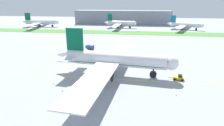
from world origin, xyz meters
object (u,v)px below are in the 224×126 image
(ground_crew_marshaller_front, at_px, (93,67))
(traffic_cone_starboard_wing, at_px, (54,83))
(service_truck_baggage_loader, at_px, (90,47))
(airliner_foreground, at_px, (113,60))
(traffic_cone_near_nose, at_px, (62,90))
(parked_airliner_far_right, at_px, (184,25))
(ground_crew_wingwalker_port, at_px, (95,66))
(parked_airliner_far_left, at_px, (40,22))
(traffic_cone_port_wing, at_px, (176,95))
(pushback_tug, at_px, (179,77))
(parked_airliner_far_centre, at_px, (120,23))

(ground_crew_marshaller_front, xyz_separation_m, traffic_cone_starboard_wing, (-10.71, -18.41, -0.78))
(service_truck_baggage_loader, bearing_deg, airliner_foreground, -63.48)
(traffic_cone_near_nose, xyz_separation_m, parked_airliner_far_right, (74.57, 164.28, 4.74))
(ground_crew_wingwalker_port, distance_m, parked_airliner_far_left, 170.15)
(airliner_foreground, bearing_deg, traffic_cone_port_wing, -35.68)
(ground_crew_marshaller_front, height_order, traffic_cone_near_nose, ground_crew_marshaller_front)
(ground_crew_wingwalker_port, xyz_separation_m, traffic_cone_near_nose, (-6.10, -25.45, -0.73))
(pushback_tug, distance_m, traffic_cone_port_wing, 14.63)
(airliner_foreground, distance_m, traffic_cone_port_wing, 29.46)
(ground_crew_marshaller_front, height_order, traffic_cone_port_wing, ground_crew_marshaller_front)
(ground_crew_marshaller_front, height_order, parked_airliner_far_left, parked_airliner_far_left)
(airliner_foreground, relative_size, parked_airliner_far_left, 1.18)
(ground_crew_wingwalker_port, bearing_deg, parked_airliner_far_right, 63.75)
(pushback_tug, distance_m, parked_airliner_far_centre, 156.39)
(traffic_cone_near_nose, distance_m, service_truck_baggage_loader, 62.00)
(traffic_cone_starboard_wing, distance_m, parked_airliner_far_right, 178.03)
(pushback_tug, bearing_deg, airliner_foreground, 174.53)
(traffic_cone_starboard_wing, bearing_deg, pushback_tug, 13.03)
(parked_airliner_far_left, distance_m, parked_airliner_far_right, 168.08)
(service_truck_baggage_loader, bearing_deg, parked_airliner_far_left, 130.77)
(airliner_foreground, relative_size, pushback_tug, 13.74)
(ground_crew_marshaller_front, relative_size, service_truck_baggage_loader, 0.28)
(ground_crew_marshaller_front, distance_m, parked_airliner_far_right, 156.77)
(airliner_foreground, xyz_separation_m, service_truck_baggage_loader, (-21.37, 42.82, -5.02))
(ground_crew_marshaller_front, xyz_separation_m, service_truck_baggage_loader, (-11.13, 37.98, 0.42))
(parked_airliner_far_right, bearing_deg, traffic_cone_starboard_wing, -116.73)
(service_truck_baggage_loader, relative_size, parked_airliner_far_right, 0.11)
(ground_crew_marshaller_front, bearing_deg, pushback_tug, -11.33)
(pushback_tug, relative_size, parked_airliner_far_centre, 0.10)
(pushback_tug, xyz_separation_m, parked_airliner_far_right, (32.44, 147.94, 4.02))
(airliner_foreground, relative_size, service_truck_baggage_loader, 13.28)
(service_truck_baggage_loader, bearing_deg, ground_crew_wingwalker_port, -71.69)
(service_truck_baggage_loader, xyz_separation_m, parked_airliner_far_centre, (8.90, 105.98, 3.95))
(traffic_cone_starboard_wing, bearing_deg, parked_airliner_far_right, 63.27)
(traffic_cone_port_wing, bearing_deg, pushback_tug, 77.05)
(traffic_cone_near_nose, bearing_deg, parked_airliner_far_centre, 88.97)
(parked_airliner_far_centre, xyz_separation_m, parked_airliner_far_right, (71.57, -3.41, -0.41))
(traffic_cone_starboard_wing, bearing_deg, ground_crew_marshaller_front, 59.81)
(service_truck_baggage_loader, bearing_deg, traffic_cone_starboard_wing, -89.57)
(traffic_cone_starboard_wing, height_order, service_truck_baggage_loader, service_truck_baggage_loader)
(airliner_foreground, xyz_separation_m, parked_airliner_far_centre, (-12.47, 148.80, -1.07))
(traffic_cone_port_wing, height_order, service_truck_baggage_loader, service_truck_baggage_loader)
(traffic_cone_port_wing, distance_m, service_truck_baggage_loader, 74.55)
(ground_crew_marshaller_front, xyz_separation_m, parked_airliner_far_centre, (-2.23, 143.96, 4.38))
(parked_airliner_far_left, bearing_deg, airliner_foreground, -52.96)
(traffic_cone_starboard_wing, bearing_deg, parked_airliner_far_centre, 87.01)
(pushback_tug, distance_m, traffic_cone_near_nose, 45.19)
(ground_crew_wingwalker_port, height_order, traffic_cone_starboard_wing, ground_crew_wingwalker_port)
(traffic_cone_port_wing, relative_size, parked_airliner_far_right, 0.01)
(ground_crew_marshaller_front, xyz_separation_m, traffic_cone_port_wing, (33.62, -21.63, -0.78))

